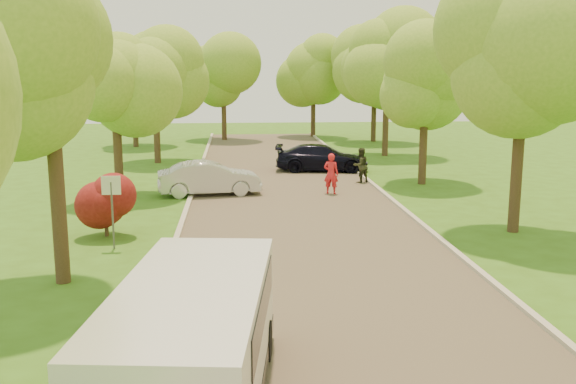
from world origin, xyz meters
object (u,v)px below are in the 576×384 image
object	(u,v)px
minivan	(193,344)
street_sign	(112,197)
dark_sedan	(322,158)
person_striped	(331,174)
silver_sedan	(209,178)
skateboarder	(236,295)
person_olive	(361,165)
longboard	(237,342)

from	to	relation	value
minivan	street_sign	bearing A→B (deg)	114.17
dark_sedan	person_striped	size ratio (longest dim) A/B	2.75
street_sign	minivan	world-z (taller)	street_sign
silver_sedan	skateboarder	distance (m)	15.33
dark_sedan	person_olive	distance (m)	3.90
dark_sedan	skateboarder	distance (m)	21.85
minivan	dark_sedan	bearing A→B (deg)	84.50
minivan	skateboarder	world-z (taller)	minivan
street_sign	dark_sedan	distance (m)	16.40
person_striped	silver_sedan	bearing A→B (deg)	19.98
minivan	longboard	bearing A→B (deg)	80.15
silver_sedan	dark_sedan	world-z (taller)	silver_sedan
longboard	person_striped	size ratio (longest dim) A/B	0.55
longboard	person_striped	world-z (taller)	person_striped
street_sign	silver_sedan	world-z (taller)	street_sign
street_sign	minivan	distance (m)	9.82
dark_sedan	person_olive	bearing A→B (deg)	-152.76
dark_sedan	silver_sedan	bearing A→B (deg)	144.75
minivan	silver_sedan	xyz separation A→B (m)	(-0.41, 17.52, -0.37)
street_sign	person_striped	size ratio (longest dim) A/B	1.25
person_olive	street_sign	bearing A→B (deg)	22.16
dark_sedan	person_olive	size ratio (longest dim) A/B	2.94
longboard	person_olive	bearing A→B (deg)	-132.64
street_sign	silver_sedan	bearing A→B (deg)	72.94
street_sign	silver_sedan	size ratio (longest dim) A/B	0.51
silver_sedan	person_olive	xyz separation A→B (m)	(6.92, 2.42, 0.11)
longboard	silver_sedan	bearing A→B (deg)	-110.34
minivan	person_olive	xyz separation A→B (m)	(6.51, 19.94, -0.26)
person_striped	street_sign	bearing A→B (deg)	68.73
minivan	silver_sedan	bearing A→B (deg)	98.25
silver_sedan	street_sign	bearing A→B (deg)	155.68
minivan	longboard	xyz separation A→B (m)	(0.67, 2.23, -0.97)
dark_sedan	skateboarder	xyz separation A→B (m)	(-4.52, -21.37, 0.33)
street_sign	person_striped	xyz separation A→B (m)	(7.64, 7.90, -0.69)
person_striped	dark_sedan	bearing A→B (deg)	-71.43
street_sign	silver_sedan	xyz separation A→B (m)	(2.50, 8.15, -0.86)
longboard	skateboarder	xyz separation A→B (m)	(0.00, 0.00, 0.93)
minivan	skateboarder	distance (m)	2.33
street_sign	longboard	size ratio (longest dim) A/B	2.28
silver_sedan	longboard	distance (m)	15.34
person_olive	longboard	bearing A→B (deg)	45.63
street_sign	skateboarder	size ratio (longest dim) A/B	1.20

